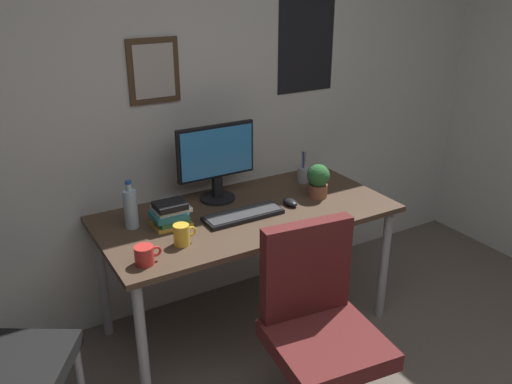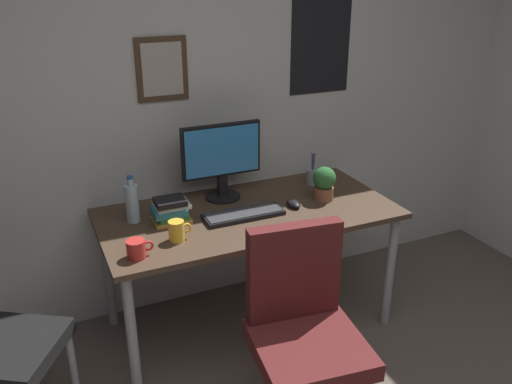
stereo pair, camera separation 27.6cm
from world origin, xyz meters
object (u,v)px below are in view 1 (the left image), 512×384
monitor (217,159)px  coffee_mug_near (182,235)px  pen_cup (303,174)px  potted_plant (318,180)px  keyboard (243,215)px  water_bottle (131,208)px  book_stack_left (171,214)px  office_chair (318,321)px  coffee_mug_far (145,255)px  computer_mouse (290,202)px

monitor → coffee_mug_near: monitor is taller
pen_cup → potted_plant: bearing=-104.3°
keyboard → water_bottle: water_bottle is taller
book_stack_left → office_chair: bearing=-67.2°
monitor → keyboard: size_ratio=1.07×
coffee_mug_far → potted_plant: bearing=11.4°
coffee_mug_near → coffee_mug_far: bearing=-158.7°
water_bottle → office_chair: bearing=-59.8°
office_chair → computer_mouse: bearing=65.5°
office_chair → potted_plant: 0.95m
keyboard → coffee_mug_far: 0.64m
office_chair → water_bottle: water_bottle is taller
office_chair → monitor: monitor is taller
computer_mouse → coffee_mug_near: 0.71m
coffee_mug_near → potted_plant: potted_plant is taller
monitor → computer_mouse: bearing=-42.5°
pen_cup → book_stack_left: size_ratio=1.04×
water_bottle → computer_mouse: bearing=-12.0°
office_chair → keyboard: 0.74m
monitor → computer_mouse: (0.31, -0.28, -0.22)m
computer_mouse → water_bottle: size_ratio=0.44×
pen_cup → coffee_mug_near: bearing=-158.8°
office_chair → coffee_mug_far: bearing=139.0°
computer_mouse → coffee_mug_far: 0.93m
office_chair → pen_cup: 1.16m
book_stack_left → water_bottle: bearing=155.1°
monitor → potted_plant: 0.59m
keyboard → coffee_mug_near: bearing=-163.4°
pen_cup → book_stack_left: (-0.93, -0.15, 0.01)m
computer_mouse → coffee_mug_far: size_ratio=0.88×
coffee_mug_near → pen_cup: pen_cup is taller
water_bottle → potted_plant: (1.05, -0.16, -0.00)m
monitor → pen_cup: (0.57, -0.03, -0.19)m
office_chair → monitor: size_ratio=2.07×
keyboard → computer_mouse: size_ratio=3.91×
water_bottle → coffee_mug_far: water_bottle is taller
water_bottle → coffee_mug_far: 0.39m
monitor → coffee_mug_near: size_ratio=3.99×
monitor → coffee_mug_near: bearing=-134.3°
office_chair → water_bottle: (-0.52, 0.89, 0.31)m
coffee_mug_far → coffee_mug_near: bearing=21.3°
potted_plant → coffee_mug_far: bearing=-168.6°
office_chair → keyboard: (0.03, 0.71, 0.22)m
computer_mouse → pen_cup: pen_cup is taller
coffee_mug_far → book_stack_left: 0.39m
water_bottle → coffee_mug_near: water_bottle is taller
water_bottle → book_stack_left: water_bottle is taller
coffee_mug_far → book_stack_left: bearing=50.8°
keyboard → coffee_mug_far: bearing=-161.7°
office_chair → water_bottle: 1.08m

